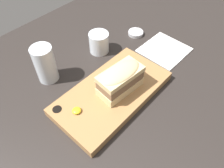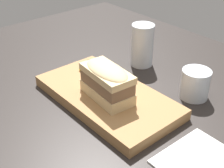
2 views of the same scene
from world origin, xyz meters
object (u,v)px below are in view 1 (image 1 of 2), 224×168
(wine_glass, at_px, (99,43))
(condiment_dish, at_px, (136,33))
(sandwich, at_px, (120,79))
(napkin, at_px, (164,50))
(serving_board, at_px, (112,93))
(water_glass, at_px, (46,66))

(wine_glass, xyz_separation_m, condiment_dish, (0.17, -0.04, -0.03))
(sandwich, height_order, napkin, sandwich)
(sandwich, bearing_deg, serving_board, 144.34)
(sandwich, height_order, wine_glass, sandwich)
(napkin, bearing_deg, water_glass, 151.39)
(serving_board, xyz_separation_m, water_glass, (-0.08, 0.20, 0.04))
(sandwich, distance_m, condiment_dish, 0.32)
(sandwich, bearing_deg, water_glass, 114.99)
(serving_board, height_order, condiment_dish, serving_board)
(water_glass, height_order, condiment_dish, water_glass)
(serving_board, bearing_deg, water_glass, 112.03)
(serving_board, height_order, sandwich, sandwich)
(condiment_dish, bearing_deg, serving_board, -154.55)
(sandwich, xyz_separation_m, napkin, (0.27, 0.02, -0.07))
(napkin, bearing_deg, wine_glass, 132.56)
(sandwich, bearing_deg, condiment_dish, 29.14)
(serving_board, distance_m, water_glass, 0.22)
(serving_board, height_order, wine_glass, wine_glass)
(sandwich, relative_size, water_glass, 1.12)
(serving_board, distance_m, wine_glass, 0.22)
(water_glass, distance_m, wine_glass, 0.21)
(serving_board, relative_size, napkin, 2.24)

